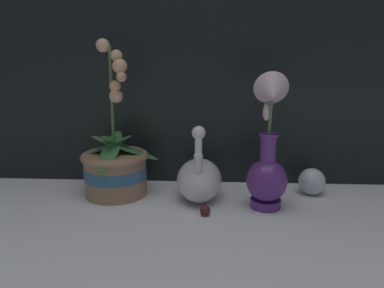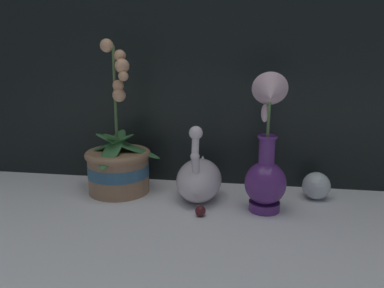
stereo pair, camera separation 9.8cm
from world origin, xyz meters
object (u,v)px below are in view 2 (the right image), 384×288
Objects in this scene: swan_figurine at (199,178)px; glass_sphere at (316,186)px; orchid_potted_plant at (119,163)px; blue_vase at (266,164)px.

swan_figurine is 0.32m from glass_sphere.
glass_sphere is at bearing 9.05° from swan_figurine.
orchid_potted_plant is 5.67× the size of glass_sphere.
glass_sphere is (0.14, 0.10, -0.08)m from blue_vase.
blue_vase is (0.40, -0.08, 0.04)m from orchid_potted_plant.
orchid_potted_plant is 0.41m from blue_vase.
orchid_potted_plant is 1.97× the size of swan_figurine.
glass_sphere is at bearing 36.39° from blue_vase.
orchid_potted_plant reaches higher than swan_figurine.
orchid_potted_plant reaches higher than blue_vase.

